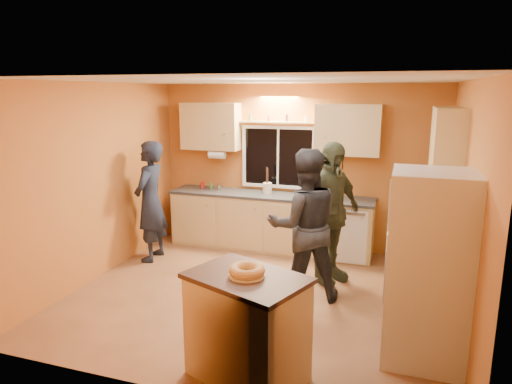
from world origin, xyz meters
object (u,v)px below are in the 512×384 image
at_px(refrigerator, 428,268).
at_px(person_left, 150,201).
at_px(person_center, 304,226).
at_px(island, 247,327).
at_px(person_right, 329,213).

xyz_separation_m(refrigerator, person_left, (-3.79, 1.51, -0.01)).
bearing_deg(person_center, island, 62.37).
xyz_separation_m(refrigerator, person_right, (-1.15, 1.52, 0.03)).
xyz_separation_m(person_center, person_right, (0.20, 0.60, 0.01)).
height_order(refrigerator, island, refrigerator).
distance_m(refrigerator, person_center, 1.63).
height_order(person_left, person_center, person_center).
bearing_deg(person_center, person_left, -37.38).
height_order(island, person_center, person_center).
bearing_deg(person_left, person_right, 84.90).
distance_m(refrigerator, person_right, 1.91).
distance_m(island, person_center, 1.78).
bearing_deg(person_center, refrigerator, 122.22).
relative_size(island, person_left, 0.65).
relative_size(refrigerator, island, 1.55).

